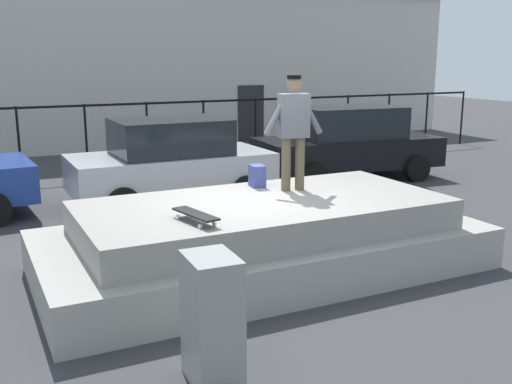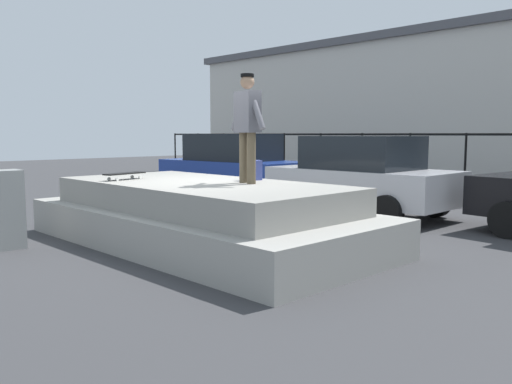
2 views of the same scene
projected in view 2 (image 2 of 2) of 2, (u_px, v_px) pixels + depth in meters
The scene contains 9 objects.
ground_plane at pixel (206, 241), 8.94m from camera, with size 60.00×60.00×0.00m, color #38383A.
concrete_ledge at pixel (201, 216), 8.70m from camera, with size 6.22×2.99×1.01m.
skateboarder at pixel (247, 121), 8.32m from camera, with size 0.92×0.31×1.71m.
skateboard at pixel (125, 174), 9.08m from camera, with size 0.35×0.82×0.12m.
backpack at pixel (252, 170), 8.99m from camera, with size 0.28×0.20×0.34m, color #3F4C99.
car_blue_sedan_near at pixel (233, 165), 15.51m from camera, with size 4.55×2.44×1.79m.
car_silver_sedan_mid at pixel (361, 176), 11.63m from camera, with size 4.07×2.19×1.75m.
utility_box at pixel (1, 210), 8.25m from camera, with size 0.44×0.60×1.24m, color gray.
fence_row at pixel (436, 155), 14.34m from camera, with size 24.06×0.06×1.82m.
Camera 2 is at (6.89, -5.52, 1.79)m, focal length 37.30 mm.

